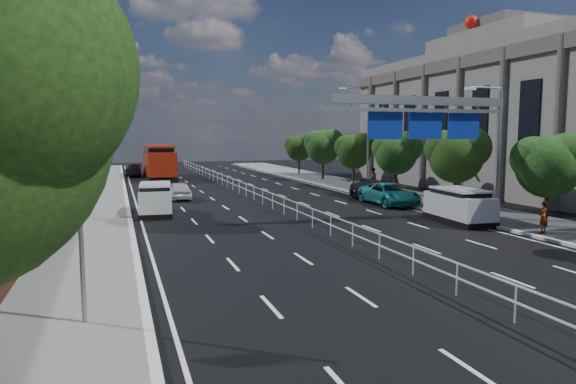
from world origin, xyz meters
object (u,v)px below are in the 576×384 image
toilet_sign (60,213)px  pedestrian_a (543,217)px  near_car_dark (134,170)px  pedestrian_b (373,178)px  parked_car_dark (375,191)px  silver_minivan (459,206)px  white_minivan (156,199)px  near_car_silver (179,191)px  overhead_gantry (439,120)px  parked_car_teal (389,194)px  red_bus (159,161)px

toilet_sign → pedestrian_a: toilet_sign is taller
near_car_dark → toilet_sign: bearing=91.2°
pedestrian_b → parked_car_dark: bearing=71.2°
silver_minivan → near_car_dark: bearing=116.7°
white_minivan → pedestrian_b: (18.80, 7.75, 0.13)m
white_minivan → silver_minivan: bearing=-22.7°
white_minivan → near_car_silver: bearing=77.5°
overhead_gantry → near_car_silver: bearing=128.0°
near_car_dark → parked_car_teal: bearing=122.3°
overhead_gantry → pedestrian_b: size_ratio=5.50×
toilet_sign → parked_car_teal: toilet_sign is taller
toilet_sign → parked_car_teal: 26.32m
overhead_gantry → red_bus: bearing=108.4°
overhead_gantry → parked_car_teal: overhead_gantry is taller
silver_minivan → parked_car_dark: silver_minivan is taller
toilet_sign → near_car_dark: 48.95m
near_car_dark → pedestrian_b: size_ratio=2.37×
white_minivan → pedestrian_a: size_ratio=2.93×
white_minivan → silver_minivan: size_ratio=0.97×
white_minivan → near_car_dark: bearing=95.4°
toilet_sign → near_car_silver: size_ratio=1.11×
overhead_gantry → near_car_dark: 41.64m
overhead_gantry → parked_car_dark: bearing=81.0°
white_minivan → parked_car_teal: size_ratio=0.85×
silver_minivan → pedestrian_b: size_ratio=2.51×
near_car_dark → pedestrian_a: bearing=116.8°
near_car_dark → pedestrian_b: 29.64m
parked_car_dark → near_car_dark: bearing=114.1°
near_car_dark → parked_car_dark: bearing=124.0°
silver_minivan → overhead_gantry: bearing=-171.2°
overhead_gantry → white_minivan: bearing=149.6°
overhead_gantry → silver_minivan: (1.56, 0.13, -4.68)m
white_minivan → near_car_dark: (-0.30, 30.42, -0.21)m
toilet_sign → red_bus: size_ratio=0.35×
red_bus → near_car_dark: size_ratio=2.78×
parked_car_dark → overhead_gantry: bearing=-103.9°
red_bus → silver_minivan: bearing=-69.2°
white_minivan → pedestrian_b: pedestrian_b is taller
overhead_gantry → near_car_dark: bearing=110.5°
red_bus → pedestrian_a: 42.72m
near_car_dark → silver_minivan: size_ratio=0.94×
white_minivan → red_bus: bearing=90.0°
near_car_silver → pedestrian_b: (16.60, 0.72, 0.40)m
near_car_silver → pedestrian_a: (14.84, -19.82, 0.25)m
toilet_sign → red_bus: (5.84, 45.67, -1.03)m
parked_car_dark → pedestrian_a: size_ratio=3.23×
red_bus → pedestrian_b: bearing=-49.7°
near_car_dark → parked_car_teal: size_ratio=0.82×
near_car_silver → pedestrian_a: pedestrian_a is taller
near_car_dark → parked_car_teal: 34.88m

